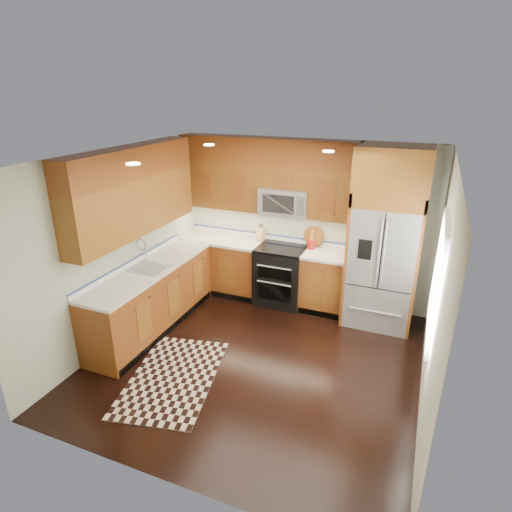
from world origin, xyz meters
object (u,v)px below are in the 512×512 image
at_px(refrigerator, 385,239).
at_px(range, 281,275).
at_px(rug, 173,377).
at_px(utensil_crock, 311,242).
at_px(knife_block, 261,233).

bearing_deg(refrigerator, range, 178.60).
bearing_deg(rug, utensil_crock, 56.29).
height_order(range, utensil_crock, utensil_crock).
xyz_separation_m(range, rug, (-0.55, -2.38, -0.46)).
height_order(refrigerator, knife_block, refrigerator).
height_order(rug, knife_block, knife_block).
height_order(range, refrigerator, refrigerator).
xyz_separation_m(refrigerator, rug, (-2.10, -2.34, -1.30)).
distance_m(knife_block, utensil_crock, 0.89).
relative_size(refrigerator, utensil_crock, 8.09).
bearing_deg(knife_block, utensil_crock, -6.77).
bearing_deg(knife_block, refrigerator, -7.75).
bearing_deg(rug, knife_block, 75.40).
height_order(range, rug, range).
relative_size(refrigerator, knife_block, 9.47).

